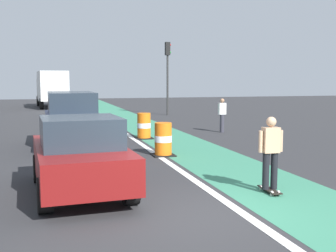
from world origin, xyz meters
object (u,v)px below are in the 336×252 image
at_px(traffic_barrel_mid, 144,126).
at_px(traffic_light_corner, 168,65).
at_px(parked_suv_second, 72,119).
at_px(traffic_barrel_front, 163,140).
at_px(parked_sedan_nearest, 80,156).
at_px(delivery_truck_down_block, 52,87).
at_px(skateboarder_on_lane, 270,152).
at_px(pedestrian_crossing, 222,114).

relative_size(traffic_barrel_mid, traffic_light_corner, 0.21).
distance_m(parked_suv_second, traffic_barrel_front, 3.88).
bearing_deg(parked_sedan_nearest, traffic_barrel_front, 53.09).
xyz_separation_m(parked_suv_second, traffic_light_corner, (7.32, 12.76, 2.47)).
bearing_deg(delivery_truck_down_block, traffic_barrel_mid, -80.88).
bearing_deg(traffic_barrel_mid, parked_sedan_nearest, -111.91).
relative_size(parked_suv_second, traffic_light_corner, 0.91).
height_order(parked_suv_second, traffic_barrel_mid, parked_suv_second).
bearing_deg(skateboarder_on_lane, traffic_light_corner, 80.36).
distance_m(delivery_truck_down_block, traffic_light_corner, 13.36).
distance_m(parked_suv_second, delivery_truck_down_block, 23.50).
bearing_deg(skateboarder_on_lane, parked_suv_second, 116.39).
xyz_separation_m(traffic_barrel_front, traffic_barrel_mid, (0.28, 4.13, 0.00)).
xyz_separation_m(parked_sedan_nearest, traffic_light_corner, (7.50, 19.37, 2.67)).
distance_m(parked_sedan_nearest, traffic_light_corner, 20.94).
xyz_separation_m(skateboarder_on_lane, traffic_light_corner, (3.48, 20.49, 2.59)).
relative_size(traffic_barrel_front, delivery_truck_down_block, 0.14).
distance_m(parked_suv_second, traffic_light_corner, 14.91).
relative_size(parked_sedan_nearest, traffic_light_corner, 0.82).
xyz_separation_m(traffic_barrel_front, traffic_light_corner, (4.54, 15.42, 2.97)).
height_order(parked_sedan_nearest, delivery_truck_down_block, delivery_truck_down_block).
distance_m(skateboarder_on_lane, traffic_barrel_front, 5.20).
height_order(traffic_barrel_front, traffic_light_corner, traffic_light_corner).
height_order(traffic_barrel_front, delivery_truck_down_block, delivery_truck_down_block).
bearing_deg(traffic_barrel_mid, traffic_light_corner, 69.36).
xyz_separation_m(skateboarder_on_lane, delivery_truck_down_block, (-4.31, 31.22, 0.94)).
bearing_deg(traffic_barrel_front, parked_suv_second, 136.23).
relative_size(delivery_truck_down_block, pedestrian_crossing, 4.81).
height_order(parked_sedan_nearest, pedestrian_crossing, parked_sedan_nearest).
relative_size(traffic_barrel_mid, delivery_truck_down_block, 0.14).
bearing_deg(delivery_truck_down_block, skateboarder_on_lane, -82.14).
xyz_separation_m(parked_sedan_nearest, delivery_truck_down_block, (-0.29, 30.10, 1.01)).
relative_size(skateboarder_on_lane, traffic_light_corner, 0.33).
bearing_deg(pedestrian_crossing, traffic_light_corner, 88.73).
bearing_deg(pedestrian_crossing, traffic_barrel_mid, -165.22).
relative_size(parked_suv_second, delivery_truck_down_block, 0.60).
relative_size(skateboarder_on_lane, traffic_barrel_front, 1.55).
xyz_separation_m(parked_suv_second, traffic_barrel_front, (2.78, -2.66, -0.50)).
xyz_separation_m(traffic_barrel_front, pedestrian_crossing, (4.31, 5.19, 0.33)).
height_order(parked_suv_second, traffic_light_corner, traffic_light_corner).
distance_m(traffic_barrel_front, traffic_barrel_mid, 4.14).
distance_m(skateboarder_on_lane, parked_suv_second, 8.64).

